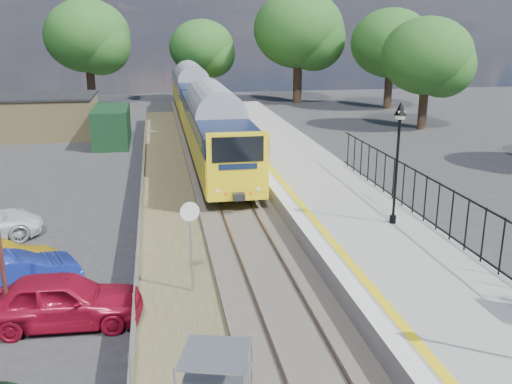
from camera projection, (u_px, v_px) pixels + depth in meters
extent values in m
plane|color=#2D2D30|center=(294.00, 338.00, 15.34)|extent=(120.00, 120.00, 0.00)
cube|color=#473F38|center=(240.00, 217.00, 24.77)|extent=(3.40, 80.00, 0.20)
cube|color=#4C472D|center=(174.00, 239.00, 22.41)|extent=(2.60, 70.00, 0.06)
cube|color=brown|center=(223.00, 215.00, 24.61)|extent=(0.07, 80.00, 0.14)
cube|color=brown|center=(256.00, 214.00, 24.85)|extent=(0.07, 80.00, 0.14)
cube|color=gray|center=(347.00, 219.00, 23.48)|extent=(5.00, 70.00, 0.90)
cube|color=silver|center=(294.00, 211.00, 22.97)|extent=(0.50, 70.00, 0.01)
cube|color=yellow|center=(306.00, 211.00, 23.06)|extent=(0.30, 70.00, 0.01)
cylinder|color=black|center=(393.00, 219.00, 21.60)|extent=(0.24, 0.24, 0.30)
cylinder|color=black|center=(396.00, 172.00, 21.08)|extent=(0.10, 0.10, 3.70)
cube|color=black|center=(400.00, 119.00, 20.54)|extent=(0.08, 0.08, 0.30)
cube|color=beige|center=(400.00, 115.00, 20.49)|extent=(0.26, 0.26, 0.30)
cone|color=black|center=(401.00, 108.00, 20.43)|extent=(0.44, 0.44, 0.50)
cube|color=black|center=(478.00, 204.00, 18.05)|extent=(0.05, 26.00, 0.05)
cube|color=tan|center=(41.00, 117.00, 43.19)|extent=(8.00, 6.00, 3.00)
cube|color=black|center=(39.00, 96.00, 42.76)|extent=(8.20, 6.20, 0.15)
cube|color=#14381B|center=(112.00, 126.00, 40.37)|extent=(2.40, 6.00, 2.60)
cylinder|color=#332319|center=(91.00, 87.00, 60.43)|extent=(0.88, 0.88, 3.85)
ellipsoid|color=#23501A|center=(87.00, 36.00, 58.97)|extent=(8.80, 8.80, 7.48)
cylinder|color=#332319|center=(203.00, 86.00, 64.41)|extent=(0.72, 0.72, 3.15)
ellipsoid|color=#23501A|center=(202.00, 47.00, 63.22)|extent=(7.20, 7.20, 6.12)
cylinder|color=#332319|center=(297.00, 84.00, 62.14)|extent=(0.96, 0.96, 4.20)
ellipsoid|color=#23501A|center=(299.00, 29.00, 60.55)|extent=(9.60, 9.60, 8.16)
cylinder|color=#332319|center=(388.00, 91.00, 57.89)|extent=(0.80, 0.80, 3.50)
ellipsoid|color=#23501A|center=(391.00, 43.00, 56.57)|extent=(8.00, 8.00, 6.80)
cylinder|color=#332319|center=(423.00, 110.00, 46.26)|extent=(0.72, 0.72, 3.15)
ellipsoid|color=#23501A|center=(427.00, 56.00, 45.07)|extent=(7.20, 7.20, 6.12)
cube|color=yellow|center=(214.00, 137.00, 34.29)|extent=(2.80, 20.00, 1.90)
cube|color=#101C3B|center=(213.00, 115.00, 33.92)|extent=(2.82, 20.00, 0.90)
cube|color=black|center=(213.00, 115.00, 33.92)|extent=(2.82, 18.00, 0.70)
cube|color=black|center=(214.00, 156.00, 34.61)|extent=(2.00, 18.00, 0.45)
cube|color=yellow|center=(191.00, 97.00, 53.77)|extent=(2.80, 20.00, 1.90)
cube|color=#101C3B|center=(191.00, 83.00, 53.40)|extent=(2.82, 20.00, 0.90)
cube|color=black|center=(191.00, 83.00, 53.40)|extent=(2.82, 18.00, 0.70)
cube|color=black|center=(192.00, 109.00, 54.10)|extent=(2.00, 18.00, 0.45)
cube|color=black|center=(238.00, 149.00, 24.25)|extent=(2.24, 0.04, 1.10)
cylinder|color=#999EA3|center=(191.00, 253.00, 17.62)|extent=(0.06, 0.06, 2.70)
cylinder|color=silver|center=(190.00, 212.00, 17.19)|extent=(0.60, 0.14, 0.60)
imported|color=#A60F29|center=(62.00, 300.00, 15.84)|extent=(4.51, 1.97, 1.51)
imported|color=#1A2B9D|center=(15.00, 273.00, 17.84)|extent=(4.10, 2.86, 1.28)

